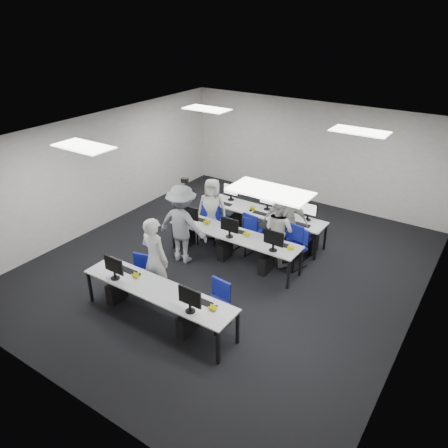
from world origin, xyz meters
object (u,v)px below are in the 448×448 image
Objects in this scene: student_2 at (212,209)px; student_0 at (155,259)px; desk_mid at (234,236)px; chair_5 at (216,224)px; chair_6 at (253,237)px; student_1 at (279,230)px; chair_0 at (140,282)px; chair_4 at (294,255)px; photographer at (182,224)px; chair_1 at (215,312)px; student_3 at (285,222)px; chair_7 at (297,247)px; desk_front at (158,291)px; chair_2 at (209,230)px; chair_3 at (245,240)px.

student_0 is at bearing -96.53° from student_2.
desk_mid is 3.45× the size of chair_5.
student_1 is (0.83, -0.29, 0.54)m from chair_6.
chair_4 is (2.22, 2.72, 0.03)m from chair_0.
student_0 is (-0.57, -2.02, 0.21)m from desk_mid.
photographer is at bearing -129.28° from chair_6.
student_1 is at bearing 35.00° from desk_mid.
chair_1 is 1.11× the size of chair_6.
chair_6 is 0.47× the size of student_3.
student_0 is (-1.50, 0.10, 0.60)m from chair_1.
student_2 reaches higher than chair_7.
student_3 is at bearing 48.60° from desk_mid.
desk_mid is 1.80× the size of student_0.
chair_0 is at bearing 85.45° from photographer.
chair_0 is 3.74m from chair_7.
desk_front is 1.15m from chair_0.
photographer is (-1.85, -1.19, 0.13)m from student_1.
student_3 reaches higher than student_1.
student_1 is 0.86× the size of photographer.
chair_2 is 0.62× the size of student_2.
chair_7 is at bearing 91.37° from chair_1.
chair_2 is 0.61× the size of student_1.
chair_2 is at bearing 155.36° from desk_mid.
chair_7 is at bearing -18.63° from student_3.
student_0 is 1.02× the size of student_3.
chair_3 is (-0.04, 3.17, -0.40)m from desk_front.
chair_6 is (1.11, -0.01, -0.03)m from chair_5.
student_0 is (0.39, 0.11, 0.63)m from chair_0.
chair_2 is 0.54m from student_2.
chair_3 is 0.93× the size of chair_7.
student_2 is at bearing -92.06° from photographer.
chair_6 is at bearing -95.95° from student_0.
chair_1 is 2.55m from photographer.
chair_1 is 0.49× the size of photographer.
desk_front is 1.84× the size of student_3.
desk_front is 3.30m from student_1.
chair_0 is at bearing 78.02° from student_1.
chair_1 is (1.89, 0.01, 0.03)m from chair_0.
desk_front is 3.56× the size of chair_3.
chair_1 is 2.75m from student_1.
photographer is (-0.44, 1.42, 0.05)m from student_0.
student_2 is at bearing 131.39° from chair_1.
student_2 is at bearing 164.48° from student_3.
student_0 reaches higher than desk_mid.
chair_2 reaches higher than chair_4.
desk_mid is 2.37m from chair_0.
chair_2 is at bearing -93.31° from photographer.
chair_7 reaches higher than chair_6.
chair_3 is (0.92, 2.69, 0.02)m from chair_0.
chair_4 is 2.64m from photographer.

